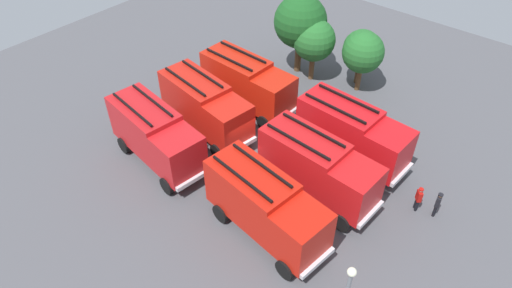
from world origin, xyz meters
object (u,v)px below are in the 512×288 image
(tree_2, at_px, (362,49))
(tree_3, at_px, (363,53))
(fire_truck_3, at_px, (318,166))
(firefighter_2, at_px, (438,203))
(fire_truck_4, at_px, (247,82))
(fire_truck_2, at_px, (205,105))
(fire_truck_0, at_px, (156,134))
(firefighter_0, at_px, (271,75))
(firefighter_1, at_px, (418,198))
(fire_truck_1, at_px, (266,205))
(tree_1, at_px, (314,40))
(fire_truck_5, at_px, (352,132))
(tree_0, at_px, (300,22))
(traffic_cone_0, at_px, (250,124))

(tree_2, bearing_deg, tree_3, -56.47)
(fire_truck_3, distance_m, firefighter_2, 6.84)
(firefighter_2, xyz_separation_m, tree_3, (-9.76, 8.16, 2.27))
(firefighter_2, bearing_deg, fire_truck_4, 164.78)
(fire_truck_2, height_order, tree_2, tree_2)
(fire_truck_0, bearing_deg, fire_truck_3, 31.18)
(firefighter_0, distance_m, firefighter_2, 15.64)
(firefighter_1, bearing_deg, fire_truck_4, 135.40)
(fire_truck_1, height_order, firefighter_1, fire_truck_1)
(fire_truck_0, height_order, firefighter_2, fire_truck_0)
(firefighter_0, height_order, firefighter_2, firefighter_0)
(fire_truck_3, bearing_deg, fire_truck_2, -177.48)
(fire_truck_2, xyz_separation_m, tree_1, (1.64, 10.04, 1.20))
(fire_truck_2, bearing_deg, fire_truck_5, 31.15)
(firefighter_2, distance_m, tree_0, 17.01)
(fire_truck_4, xyz_separation_m, tree_3, (5.00, 7.12, 1.05))
(fire_truck_5, relative_size, firefighter_0, 4.00)
(firefighter_0, bearing_deg, traffic_cone_0, -145.79)
(fire_truck_4, bearing_deg, tree_2, 62.71)
(fire_truck_1, xyz_separation_m, tree_1, (-6.86, 14.18, 1.20))
(tree_0, xyz_separation_m, tree_1, (1.55, -0.29, -0.89))
(fire_truck_4, relative_size, firefighter_1, 4.40)
(fire_truck_0, distance_m, fire_truck_2, 4.06)
(fire_truck_5, bearing_deg, fire_truck_3, -85.98)
(tree_1, distance_m, traffic_cone_0, 8.47)
(firefighter_0, xyz_separation_m, tree_1, (1.70, 2.99, 2.32))
(firefighter_0, bearing_deg, fire_truck_0, -169.90)
(firefighter_0, distance_m, traffic_cone_0, 5.41)
(tree_3, bearing_deg, tree_0, -172.07)
(firefighter_2, bearing_deg, tree_3, 128.89)
(fire_truck_5, bearing_deg, tree_0, 146.05)
(fire_truck_3, height_order, fire_truck_4, same)
(tree_1, bearing_deg, fire_truck_5, -40.69)
(fire_truck_3, xyz_separation_m, firefighter_0, (-9.01, 7.08, -1.12))
(traffic_cone_0, bearing_deg, fire_truck_3, -17.41)
(fire_truck_0, bearing_deg, firefighter_0, 96.71)
(fire_truck_1, height_order, tree_3, tree_3)
(fire_truck_2, distance_m, tree_3, 12.29)
(fire_truck_1, distance_m, firefighter_0, 14.13)
(tree_0, xyz_separation_m, tree_2, (4.61, 1.57, -1.29))
(firefighter_2, relative_size, traffic_cone_0, 2.41)
(firefighter_2, relative_size, tree_2, 0.38)
(tree_3, bearing_deg, fire_truck_5, -63.55)
(fire_truck_0, relative_size, fire_truck_5, 1.02)
(fire_truck_2, xyz_separation_m, tree_2, (4.70, 11.90, 0.80))
(tree_1, bearing_deg, firefighter_2, -28.12)
(fire_truck_0, height_order, firefighter_1, fire_truck_0)
(traffic_cone_0, bearing_deg, fire_truck_1, -44.27)
(fire_truck_2, bearing_deg, tree_0, 97.23)
(tree_0, distance_m, traffic_cone_0, 9.30)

